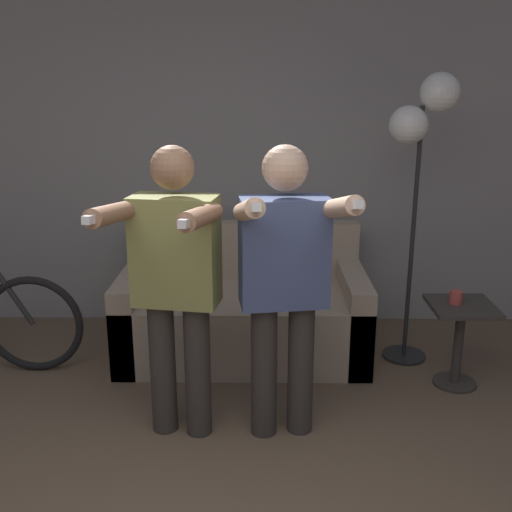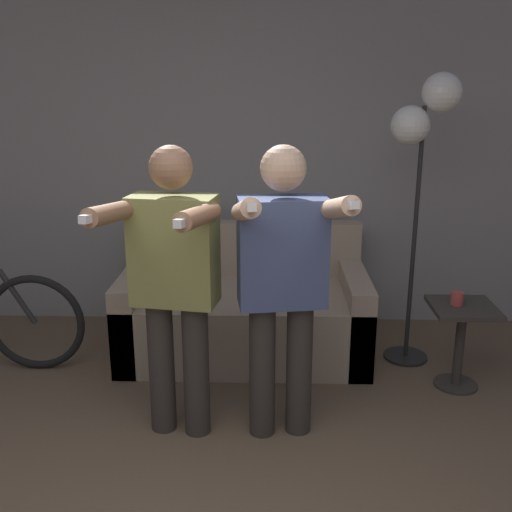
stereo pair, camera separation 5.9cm
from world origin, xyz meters
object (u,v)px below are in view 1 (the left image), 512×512
Objects in this scene: side_table at (460,329)px; cup at (456,297)px; couch at (244,313)px; person_right at (284,274)px; person_left at (175,276)px; floor_lamp at (422,130)px; cat at (293,213)px.

cup reaches higher than side_table.
person_right is at bearing -77.01° from couch.
floor_lamp reaches higher than person_left.
person_left is 1.56m from cat.
person_right is (0.24, -1.05, 0.63)m from couch.
person_right is 1.37m from side_table.
person_right is 1.27m from cup.
couch is at bearing 160.15° from cup.
person_right is 0.82× the size of floor_lamp.
cup is (1.08, 0.57, -0.33)m from person_right.
couch is at bearing -135.77° from cat.
person_right is at bearing -153.41° from side_table.
cat is 1.32m from cup.
person_left is 3.36× the size of cat.
person_left is 1.77m from cup.
couch is at bearing 82.52° from person_left.
floor_lamp reaches higher than cup.
cup is at bearing -40.59° from cat.
cat reaches higher than couch.
side_table is at bearing -59.85° from floor_lamp.
floor_lamp is at bearing 38.51° from person_right.
side_table is 6.71× the size of cup.
couch is 1.07× the size of person_right.
floor_lamp is (1.45, 0.96, 0.66)m from person_left.
cup is (1.33, -0.48, 0.30)m from couch.
floor_lamp reaches higher than side_table.
person_left is 1.00× the size of person_right.
cat is at bearing 44.23° from couch.
floor_lamp is (0.90, 0.95, 0.65)m from person_right.
cat is 5.75× the size of cup.
floor_lamp is 1.27m from side_table.
person_left is 0.82× the size of floor_lamp.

